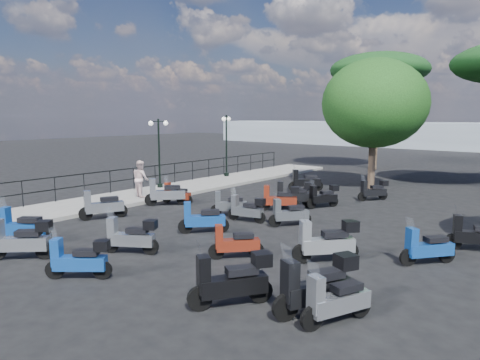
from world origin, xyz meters
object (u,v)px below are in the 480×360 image
Objects in this scene: scooter_7 at (131,237)px; scooter_12 at (79,260)px; scooter_6 at (21,240)px; scooter_13 at (202,219)px; scooter_3 at (176,195)px; scooter_10 at (305,182)px; scooter_26 at (478,235)px; lamp_post_1 at (159,149)px; scooter_16 at (323,197)px; scooter_14 at (247,210)px; scooter_24 at (336,301)px; scooter_21 at (289,214)px; scooter_1 at (22,227)px; scooter_19 at (317,287)px; scooter_27 at (427,248)px; scooter_4 at (166,194)px; broadleaf_tree at (374,104)px; scooter_9 at (294,195)px; scooter_2 at (102,206)px; scooter_15 at (280,199)px; pedestrian_far at (141,179)px; scooter_8 at (229,205)px; scooter_22 at (373,191)px; scooter_18 at (232,281)px; pine_2 at (379,70)px; scooter_25 at (327,242)px; lamp_post_2 at (226,142)px.

scooter_7 reaches higher than scooter_12.
scooter_6 is 5.32m from scooter_13.
scooter_10 is (2.73, 6.33, 0.09)m from scooter_3.
scooter_26 is at bearing -78.15° from scooter_12.
scooter_3 is at bearing -10.12° from lamp_post_1.
scooter_14 is at bearing 103.21° from scooter_16.
scooter_3 is at bearing 11.49° from scooter_13.
scooter_21 is at bearing -27.20° from scooter_24.
scooter_21 is (3.20, -6.46, -0.06)m from scooter_10.
scooter_3 is at bearing -27.95° from scooter_1.
scooter_19 reaches higher than scooter_3.
scooter_19 is 6.71m from scooter_21.
scooter_19 is 1.31× the size of scooter_27.
scooter_4 is at bearing 152.28° from scooter_3.
scooter_9 is at bearing -95.05° from broadleaf_tree.
scooter_2 is 4.38m from scooter_13.
scooter_6 is 2.49m from scooter_12.
scooter_13 is 6.43m from scooter_19.
scooter_27 is at bearing -96.20° from scooter_6.
scooter_12 is 5.99m from scooter_24.
scooter_15 is (4.37, 5.36, 0.01)m from scooter_2.
scooter_12 reaches higher than scooter_14.
scooter_26 is at bearing -89.45° from scooter_14.
pedestrian_far is 8.21m from scooter_16.
scooter_16 is (2.11, 3.59, 0.04)m from scooter_8.
scooter_12 is at bearing 118.58° from scooter_22.
scooter_6 is 14.41m from scooter_22.
scooter_1 reaches higher than scooter_26.
scooter_14 is at bearing 1.83° from lamp_post_1.
scooter_26 is at bearing -160.84° from pedestrian_far.
scooter_1 is 3.40m from scooter_2.
scooter_19 is 1.10× the size of scooter_26.
scooter_8 is 0.94× the size of scooter_22.
scooter_18 is at bearing 135.09° from scooter_22.
scooter_16 is (8.65, 1.51, -1.70)m from lamp_post_1.
scooter_26 is (7.45, 6.37, 0.00)m from scooter_7.
pine_2 reaches higher than scooter_10.
scooter_15 reaches higher than scooter_21.
scooter_12 is 0.76× the size of scooter_19.
scooter_25 reaches higher than scooter_8.
scooter_1 is 1.18× the size of scooter_22.
scooter_2 is 1.16× the size of scooter_3.
scooter_15 is 1.13× the size of scooter_27.
scooter_4 reaches higher than scooter_12.
lamp_post_2 reaches higher than scooter_4.
scooter_13 is 0.86× the size of scooter_26.
scooter_19 reaches higher than scooter_27.
broadleaf_tree is at bearing -44.31° from scooter_19.
scooter_21 is at bearing -85.01° from scooter_14.
scooter_22 is at bearing -27.44° from scooter_14.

